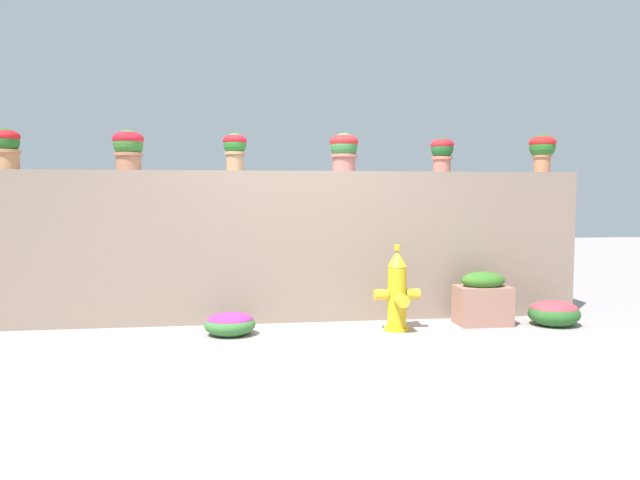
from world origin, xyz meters
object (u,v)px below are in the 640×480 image
object	(u,v)px
potted_plant_0	(6,146)
potted_plant_4	(442,151)
flower_bush_left	(554,312)
fire_hydrant	(397,293)
potted_plant_2	(235,148)
planter_box	(483,299)
flower_bush_right	(230,323)
potted_plant_3	(344,149)
potted_plant_5	(542,148)
potted_plant_1	(128,146)

from	to	relation	value
potted_plant_0	potted_plant_4	world-z (taller)	potted_plant_0
flower_bush_left	potted_plant_4	bearing A→B (deg)	149.27
fire_hydrant	potted_plant_2	bearing A→B (deg)	157.03
flower_bush_left	planter_box	distance (m)	0.72
potted_plant_2	flower_bush_left	size ratio (longest dim) A/B	0.75
potted_plant_0	flower_bush_right	distance (m)	2.79
fire_hydrant	flower_bush_right	bearing A→B (deg)	179.18
potted_plant_4	planter_box	world-z (taller)	potted_plant_4
potted_plant_0	potted_plant_3	world-z (taller)	same
flower_bush_right	planter_box	size ratio (longest dim) A/B	0.88
potted_plant_0	potted_plant_2	size ratio (longest dim) A/B	1.04
potted_plant_0	potted_plant_4	bearing A→B (deg)	-0.38
flower_bush_left	potted_plant_5	bearing A→B (deg)	75.76
potted_plant_4	planter_box	distance (m)	1.61
fire_hydrant	flower_bush_left	distance (m)	1.65
potted_plant_2	potted_plant_4	world-z (taller)	potted_plant_2
potted_plant_0	fire_hydrant	world-z (taller)	potted_plant_0
potted_plant_1	potted_plant_5	bearing A→B (deg)	0.19
potted_plant_4	potted_plant_1	bearing A→B (deg)	179.56
potted_plant_0	potted_plant_1	size ratio (longest dim) A/B	0.99
potted_plant_2	fire_hydrant	size ratio (longest dim) A/B	0.46
fire_hydrant	planter_box	size ratio (longest dim) A/B	1.54
potted_plant_1	potted_plant_3	xyz separation A→B (m)	(2.18, -0.00, -0.00)
potted_plant_1	potted_plant_4	distance (m)	3.23
potted_plant_4	planter_box	bearing A→B (deg)	-57.29
potted_plant_2	fire_hydrant	world-z (taller)	potted_plant_2
potted_plant_5	flower_bush_right	size ratio (longest dim) A/B	0.87
potted_plant_3	flower_bush_left	size ratio (longest dim) A/B	0.78
potted_plant_3	potted_plant_1	bearing A→B (deg)	179.93
potted_plant_1	flower_bush_left	size ratio (longest dim) A/B	0.78
potted_plant_2	potted_plant_3	world-z (taller)	potted_plant_3
potted_plant_2	potted_plant_4	bearing A→B (deg)	-1.55
potted_plant_3	planter_box	world-z (taller)	potted_plant_3
planter_box	potted_plant_1	bearing A→B (deg)	172.24
potted_plant_3	fire_hydrant	world-z (taller)	potted_plant_3
flower_bush_left	flower_bush_right	distance (m)	3.24
potted_plant_1	potted_plant_2	size ratio (longest dim) A/B	1.05
potted_plant_5	fire_hydrant	xyz separation A→B (m)	(-1.79, -0.64, -1.45)
potted_plant_1	potted_plant_2	world-z (taller)	potted_plant_1
potted_plant_5	fire_hydrant	size ratio (longest dim) A/B	0.50
flower_bush_right	planter_box	distance (m)	2.54
potted_plant_5	flower_bush_left	world-z (taller)	potted_plant_5
potted_plant_5	flower_bush_left	distance (m)	1.81
flower_bush_left	potted_plant_2	bearing A→B (deg)	168.44
potted_plant_1	flower_bush_right	world-z (taller)	potted_plant_1
potted_plant_5	planter_box	size ratio (longest dim) A/B	0.77
potted_plant_5	potted_plant_3	bearing A→B (deg)	-179.54
potted_plant_2	flower_bush_right	xyz separation A→B (m)	(-0.06, -0.63, -1.68)
potted_plant_2	flower_bush_left	bearing A→B (deg)	-11.56
potted_plant_2	potted_plant_5	xyz separation A→B (m)	(3.34, -0.02, 0.02)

